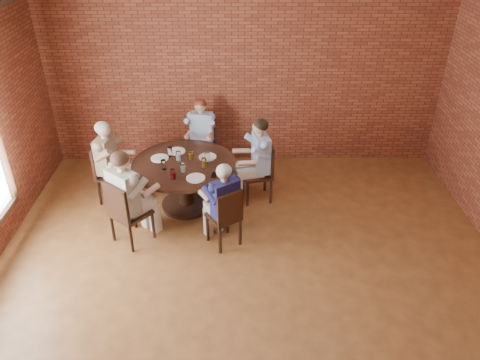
{
  "coord_description": "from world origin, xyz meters",
  "views": [
    {
      "loc": [
        -0.14,
        -3.87,
        4.06
      ],
      "look_at": [
        -0.1,
        1.0,
        1.07
      ],
      "focal_mm": 35.0,
      "sensor_mm": 36.0,
      "label": 1
    }
  ],
  "objects_px": {
    "diner_c": "(111,163)",
    "chair_d": "(125,211)",
    "dining_table": "(185,176)",
    "chair_a": "(262,169)",
    "chair_b": "(203,142)",
    "diner_e": "(223,205)",
    "diner_b": "(201,136)",
    "diner_a": "(257,161)",
    "smartphone": "(214,175)",
    "chair_e": "(226,216)",
    "diner_d": "(129,197)",
    "chair_c": "(107,171)"
  },
  "relations": [
    {
      "from": "chair_e",
      "to": "diner_a",
      "type": "bearing_deg",
      "value": -144.87
    },
    {
      "from": "diner_a",
      "to": "diner_b",
      "type": "xyz_separation_m",
      "value": [
        -0.89,
        0.91,
        -0.04
      ]
    },
    {
      "from": "diner_b",
      "to": "smartphone",
      "type": "distance_m",
      "value": 1.5
    },
    {
      "from": "diner_b",
      "to": "diner_e",
      "type": "distance_m",
      "value": 2.03
    },
    {
      "from": "chair_b",
      "to": "diner_e",
      "type": "relative_size",
      "value": 0.73
    },
    {
      "from": "chair_b",
      "to": "smartphone",
      "type": "xyz_separation_m",
      "value": [
        0.26,
        -1.54,
        0.27
      ]
    },
    {
      "from": "diner_a",
      "to": "diner_c",
      "type": "relative_size",
      "value": 1.02
    },
    {
      "from": "diner_a",
      "to": "chair_e",
      "type": "distance_m",
      "value": 1.24
    },
    {
      "from": "chair_d",
      "to": "chair_a",
      "type": "bearing_deg",
      "value": -110.35
    },
    {
      "from": "chair_c",
      "to": "diner_e",
      "type": "distance_m",
      "value": 2.08
    },
    {
      "from": "dining_table",
      "to": "chair_b",
      "type": "height_order",
      "value": "chair_b"
    },
    {
      "from": "diner_c",
      "to": "smartphone",
      "type": "distance_m",
      "value": 1.66
    },
    {
      "from": "chair_e",
      "to": "smartphone",
      "type": "xyz_separation_m",
      "value": [
        -0.17,
        0.58,
        0.27
      ]
    },
    {
      "from": "dining_table",
      "to": "smartphone",
      "type": "xyz_separation_m",
      "value": [
        0.45,
        -0.35,
        0.23
      ]
    },
    {
      "from": "chair_e",
      "to": "diner_c",
      "type": "bearing_deg",
      "value": -66.86
    },
    {
      "from": "dining_table",
      "to": "diner_a",
      "type": "bearing_deg",
      "value": 11.04
    },
    {
      "from": "chair_d",
      "to": "diner_d",
      "type": "height_order",
      "value": "diner_d"
    },
    {
      "from": "diner_d",
      "to": "diner_e",
      "type": "bearing_deg",
      "value": -144.67
    },
    {
      "from": "dining_table",
      "to": "diner_a",
      "type": "relative_size",
      "value": 1.13
    },
    {
      "from": "diner_d",
      "to": "diner_b",
      "type": "bearing_deg",
      "value": -74.15
    },
    {
      "from": "dining_table",
      "to": "smartphone",
      "type": "bearing_deg",
      "value": -38.06
    },
    {
      "from": "dining_table",
      "to": "diner_c",
      "type": "height_order",
      "value": "diner_c"
    },
    {
      "from": "diner_b",
      "to": "chair_d",
      "type": "relative_size",
      "value": 1.31
    },
    {
      "from": "chair_a",
      "to": "diner_d",
      "type": "xyz_separation_m",
      "value": [
        -1.8,
        -1.01,
        0.18
      ]
    },
    {
      "from": "dining_table",
      "to": "diner_a",
      "type": "height_order",
      "value": "diner_a"
    },
    {
      "from": "diner_a",
      "to": "chair_e",
      "type": "height_order",
      "value": "diner_a"
    },
    {
      "from": "diner_d",
      "to": "diner_e",
      "type": "distance_m",
      "value": 1.24
    },
    {
      "from": "diner_e",
      "to": "chair_a",
      "type": "bearing_deg",
      "value": -150.87
    },
    {
      "from": "dining_table",
      "to": "diner_b",
      "type": "relative_size",
      "value": 1.2
    },
    {
      "from": "diner_b",
      "to": "chair_c",
      "type": "bearing_deg",
      "value": -137.23
    },
    {
      "from": "diner_a",
      "to": "smartphone",
      "type": "bearing_deg",
      "value": -58.55
    },
    {
      "from": "diner_a",
      "to": "diner_c",
      "type": "distance_m",
      "value": 2.17
    },
    {
      "from": "diner_a",
      "to": "dining_table",
      "type": "bearing_deg",
      "value": -90.0
    },
    {
      "from": "chair_b",
      "to": "smartphone",
      "type": "distance_m",
      "value": 1.59
    },
    {
      "from": "diner_b",
      "to": "diner_e",
      "type": "xyz_separation_m",
      "value": [
        0.4,
        -1.99,
        -0.01
      ]
    },
    {
      "from": "chair_b",
      "to": "smartphone",
      "type": "relative_size",
      "value": 6.23
    },
    {
      "from": "chair_b",
      "to": "chair_e",
      "type": "distance_m",
      "value": 2.17
    },
    {
      "from": "dining_table",
      "to": "chair_c",
      "type": "xyz_separation_m",
      "value": [
        -1.19,
        0.21,
        -0.03
      ]
    },
    {
      "from": "chair_a",
      "to": "chair_e",
      "type": "xyz_separation_m",
      "value": [
        -0.53,
        -1.16,
        -0.02
      ]
    },
    {
      "from": "chair_d",
      "to": "diner_d",
      "type": "xyz_separation_m",
      "value": [
        0.06,
        0.07,
        0.17
      ]
    },
    {
      "from": "diner_d",
      "to": "smartphone",
      "type": "xyz_separation_m",
      "value": [
        1.1,
        0.44,
        0.07
      ]
    },
    {
      "from": "chair_d",
      "to": "smartphone",
      "type": "xyz_separation_m",
      "value": [
        1.16,
        0.51,
        0.24
      ]
    },
    {
      "from": "diner_e",
      "to": "smartphone",
      "type": "height_order",
      "value": "diner_e"
    },
    {
      "from": "chair_b",
      "to": "chair_d",
      "type": "distance_m",
      "value": 2.24
    },
    {
      "from": "chair_c",
      "to": "chair_e",
      "type": "height_order",
      "value": "chair_c"
    },
    {
      "from": "dining_table",
      "to": "chair_a",
      "type": "xyz_separation_m",
      "value": [
        1.15,
        0.22,
        -0.02
      ]
    },
    {
      "from": "diner_b",
      "to": "chair_b",
      "type": "bearing_deg",
      "value": 90.0
    },
    {
      "from": "dining_table",
      "to": "chair_b",
      "type": "relative_size",
      "value": 1.68
    },
    {
      "from": "diner_c",
      "to": "chair_d",
      "type": "height_order",
      "value": "diner_c"
    },
    {
      "from": "chair_e",
      "to": "diner_e",
      "type": "height_order",
      "value": "diner_e"
    }
  ]
}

